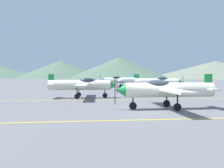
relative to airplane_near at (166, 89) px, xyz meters
The scene contains 11 objects.
ground_plane 1.56m from the airplane_near, 138.37° to the right, with size 400.00×400.00×0.00m, color slate.
apron_line_near 4.05m from the airplane_near, 98.88° to the right, with size 80.00×0.16×0.01m, color yellow.
apron_line_far 6.66m from the airplane_near, 95.18° to the left, with size 80.00×0.16×0.01m, color yellow.
airplane_near is the anchor object (origin of this frame).
airplane_mid 10.17m from the airplane_near, 123.84° to the left, with size 6.95×8.00×2.39m.
airplane_far 18.57m from the airplane_near, 73.77° to the left, with size 6.99×8.01×2.39m.
airplane_back 28.53m from the airplane_near, 87.90° to the left, with size 6.93×7.98×2.39m.
car_sedan 30.03m from the airplane_near, 72.05° to the left, with size 2.03×4.30×1.62m.
hill_centerleft 147.47m from the airplane_near, 97.76° to the left, with size 59.71×59.71×11.42m, color #4C6651.
hill_centerright 130.20m from the airplane_near, 82.99° to the left, with size 61.96×61.96×12.77m, color #4C6651.
hill_right 147.76m from the airplane_near, 58.95° to the left, with size 83.35×83.35×10.82m, color slate.
Camera 1 is at (-4.99, -15.40, 2.35)m, focal length 38.88 mm.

